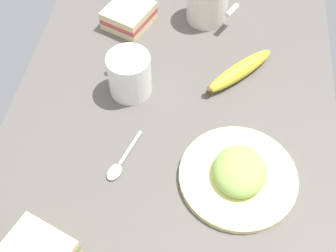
# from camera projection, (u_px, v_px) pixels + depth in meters

# --- Properties ---
(tabletop) EXTENTS (0.90, 0.64, 0.02)m
(tabletop) POSITION_uv_depth(u_px,v_px,m) (168.00, 138.00, 0.82)
(tabletop) COLOR #5B5651
(tabletop) RESTS_ON ground
(plate_of_food) EXTENTS (0.21, 0.21, 0.05)m
(plate_of_food) POSITION_uv_depth(u_px,v_px,m) (239.00, 174.00, 0.75)
(plate_of_food) COLOR #EAE58C
(plate_of_food) RESTS_ON tabletop
(coffee_mug_black) EXTENTS (0.10, 0.12, 0.09)m
(coffee_mug_black) POSITION_uv_depth(u_px,v_px,m) (208.00, 1.00, 0.97)
(coffee_mug_black) COLOR silver
(coffee_mug_black) RESTS_ON tabletop
(coffee_mug_milky) EXTENTS (0.11, 0.09, 0.09)m
(coffee_mug_milky) POSITION_uv_depth(u_px,v_px,m) (129.00, 74.00, 0.84)
(coffee_mug_milky) COLOR white
(coffee_mug_milky) RESTS_ON tabletop
(sandwich_side) EXTENTS (0.13, 0.12, 0.04)m
(sandwich_side) POSITION_uv_depth(u_px,v_px,m) (129.00, 16.00, 0.98)
(sandwich_side) COLOR beige
(sandwich_side) RESTS_ON tabletop
(banana) EXTENTS (0.15, 0.15, 0.03)m
(banana) POSITION_uv_depth(u_px,v_px,m) (240.00, 71.00, 0.89)
(banana) COLOR yellow
(banana) RESTS_ON tabletop
(spoon) EXTENTS (0.11, 0.05, 0.01)m
(spoon) POSITION_uv_depth(u_px,v_px,m) (120.00, 163.00, 0.78)
(spoon) COLOR silver
(spoon) RESTS_ON tabletop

